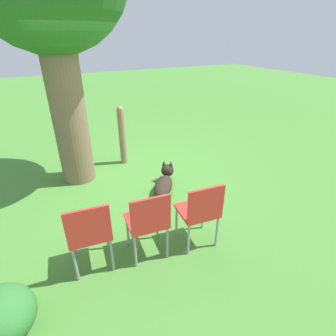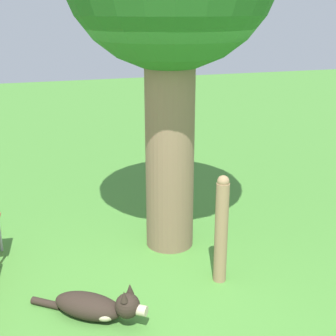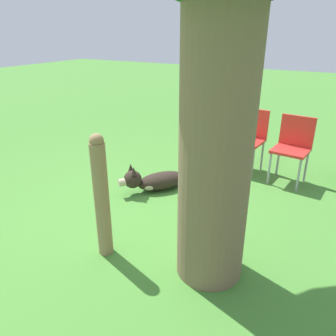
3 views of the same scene
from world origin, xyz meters
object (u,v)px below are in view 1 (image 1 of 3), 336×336
(dog, at_px, (164,183))
(red_chair_0, at_px, (200,210))
(red_chair_1, at_px, (148,220))
(red_chair_2, at_px, (89,232))
(fence_post, at_px, (122,135))

(dog, bearing_deg, red_chair_0, -151.29)
(red_chair_1, bearing_deg, red_chair_0, -93.92)
(red_chair_2, bearing_deg, dog, -45.71)
(dog, height_order, red_chair_0, red_chair_0)
(red_chair_0, relative_size, red_chair_2, 1.00)
(fence_post, relative_size, red_chair_0, 1.31)
(dog, height_order, red_chair_1, red_chair_1)
(dog, relative_size, red_chair_2, 1.12)
(fence_post, bearing_deg, red_chair_2, 154.43)
(dog, xyz_separation_m, red_chair_0, (-1.36, 0.20, 0.39))
(dog, bearing_deg, fence_post, 48.19)
(red_chair_0, xyz_separation_m, red_chair_2, (0.22, 1.24, 0.00))
(dog, distance_m, red_chair_2, 1.88)
(red_chair_1, bearing_deg, red_chair_2, 86.08)
(fence_post, xyz_separation_m, red_chair_1, (-2.57, 0.56, -0.06))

